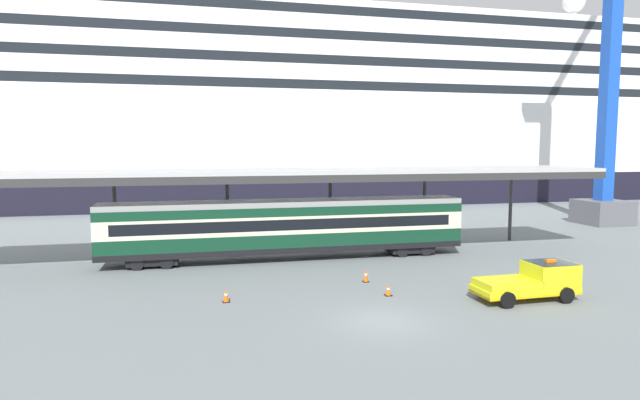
{
  "coord_description": "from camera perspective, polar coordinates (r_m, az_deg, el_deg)",
  "views": [
    {
      "loc": [
        -8.0,
        -21.8,
        7.73
      ],
      "look_at": [
        -0.57,
        9.73,
        4.5
      ],
      "focal_mm": 29.83,
      "sensor_mm": 36.0,
      "label": 1
    }
  ],
  "objects": [
    {
      "name": "platform_canopy",
      "position": [
        36.68,
        -3.66,
        2.89
      ],
      "size": [
        46.41,
        6.35,
        6.19
      ],
      "color": "#B4B4B4",
      "rests_on": "ground"
    },
    {
      "name": "dockside_crane",
      "position": [
        61.32,
        29.09,
        12.85
      ],
      "size": [
        13.88,
        4.4,
        52.51
      ],
      "color": "#595960",
      "rests_on": "ground"
    },
    {
      "name": "cruise_ship",
      "position": [
        79.21,
        -0.14,
        9.1
      ],
      "size": [
        151.68,
        23.89,
        35.55
      ],
      "color": "black",
      "rests_on": "ground"
    },
    {
      "name": "service_truck",
      "position": [
        29.38,
        21.98,
        -7.99
      ],
      "size": [
        5.24,
        2.33,
        2.02
      ],
      "color": "yellow",
      "rests_on": "ground"
    },
    {
      "name": "traffic_cone_mid",
      "position": [
        28.34,
        7.34,
        -9.53
      ],
      "size": [
        0.36,
        0.36,
        0.63
      ],
      "color": "black",
      "rests_on": "ground"
    },
    {
      "name": "traffic_cone_far",
      "position": [
        27.39,
        -10.05,
        -10.06
      ],
      "size": [
        0.36,
        0.36,
        0.68
      ],
      "color": "black",
      "rests_on": "ground"
    },
    {
      "name": "ground_plane",
      "position": [
        24.48,
        6.7,
        -12.76
      ],
      "size": [
        400.0,
        400.0,
        0.0
      ],
      "primitive_type": "plane",
      "color": "slate"
    },
    {
      "name": "train_carriage",
      "position": [
        36.61,
        -3.51,
        -2.82
      ],
      "size": [
        24.73,
        2.81,
        4.11
      ],
      "color": "black",
      "rests_on": "ground"
    },
    {
      "name": "traffic_cone_near",
      "position": [
        30.96,
        4.94,
        -8.07
      ],
      "size": [
        0.36,
        0.36,
        0.76
      ],
      "color": "black",
      "rests_on": "ground"
    }
  ]
}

